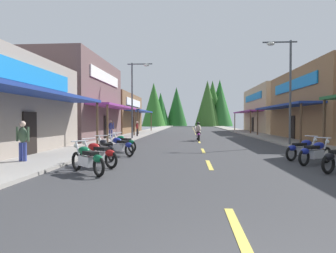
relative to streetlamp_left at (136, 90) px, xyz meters
The scene contains 21 objects.
ground 11.12m from the streetlamp_left, 57.52° to the left, with size 10.82×92.40×0.10m, color #38383A.
sidewalk_left 9.71m from the streetlamp_left, 98.62° to the left, with size 2.77×92.40×0.12m, color #9E9991.
sidewalk_right 15.60m from the streetlamp_left, 35.06° to the left, with size 2.77×92.40×0.12m, color gray.
centerline_dashes 14.72m from the streetlamp_left, 67.05° to the left, with size 0.16×70.10×0.01m.
storefront_left_middle 6.84m from the streetlamp_left, behind, with size 10.05×11.32×6.99m.
storefront_left_far 14.57m from the streetlamp_left, 118.92° to the left, with size 10.48×12.71×5.13m.
storefront_right_far 24.29m from the streetlamp_left, 42.42° to the left, with size 10.35×13.92×6.30m.
streetlamp_left is the anchor object (origin of this frame).
streetlamp_right 12.34m from the streetlamp_left, 27.11° to the right, with size 2.19×0.30×6.91m.
motorcycle_parked_right_2 17.01m from the streetlamp_left, 54.65° to the right, with size 1.80×1.33×1.04m.
motorcycle_parked_right_3 16.05m from the streetlamp_left, 52.04° to the right, with size 1.87×1.22×1.04m.
motorcycle_parked_left_0 16.55m from the streetlamp_left, 84.74° to the right, with size 1.64×1.53×1.04m.
motorcycle_parked_left_1 15.21m from the streetlamp_left, 84.68° to the right, with size 1.85×1.25×1.04m.
motorcycle_parked_left_2 13.43m from the streetlamp_left, 85.14° to the right, with size 1.34×1.79×1.04m.
motorcycle_parked_left_3 12.05m from the streetlamp_left, 83.11° to the right, with size 1.73×1.42×1.04m.
motorcycle_parked_left_4 10.43m from the streetlamp_left, 83.24° to the right, with size 1.74×1.41×1.04m.
rider_cruising_lead 6.67m from the streetlamp_left, 11.97° to the right, with size 0.60×2.14×1.57m.
pedestrian_by_shop 4.01m from the streetlamp_left, behind, with size 0.56×0.34×1.74m.
pedestrian_browsing 4.82m from the streetlamp_left, 98.49° to the left, with size 0.35×0.55×1.61m.
pedestrian_waiting 14.79m from the streetlamp_left, 96.92° to the right, with size 0.57×0.30×1.68m.
treeline_backdrop 56.95m from the streetlamp_left, 83.02° to the left, with size 25.55×13.45×13.42m.
Camera 1 is at (-0.75, -2.37, 1.72)m, focal length 30.68 mm.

